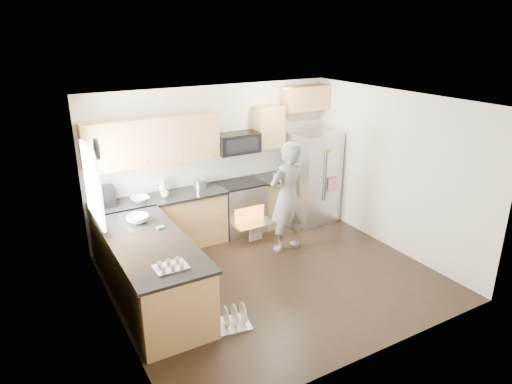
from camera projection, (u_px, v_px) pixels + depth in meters
ground at (274, 277)px, 6.79m from camera, size 4.50×4.50×0.00m
room_shell at (272, 170)px, 6.22m from camera, size 4.54×4.04×2.62m
back_cabinet_run at (190, 189)px, 7.62m from camera, size 4.45×0.64×2.50m
peninsula at (152, 272)px, 6.02m from camera, size 0.96×2.36×1.02m
stove_range at (241, 196)px, 8.11m from camera, size 0.76×0.97×1.79m
refrigerator at (314, 178)px, 8.51m from camera, size 0.89×0.73×1.71m
person at (287, 197)px, 7.35m from camera, size 0.71×0.50×1.85m
dish_rack at (230, 321)px, 5.66m from camera, size 0.52×0.44×0.29m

